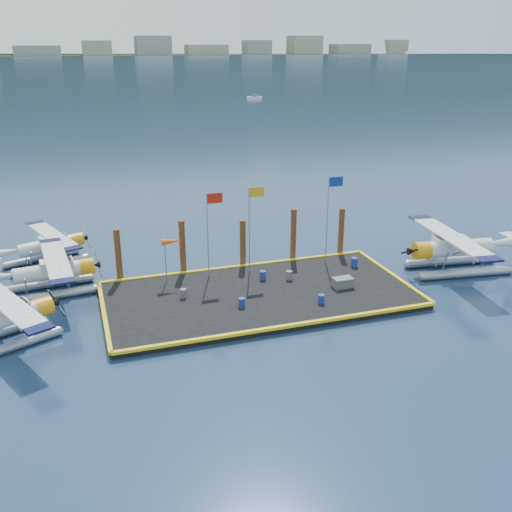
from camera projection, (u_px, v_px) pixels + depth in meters
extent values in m
plane|color=navy|center=(259.00, 298.00, 37.78)|extent=(4000.00, 4000.00, 0.00)
cube|color=black|center=(259.00, 296.00, 37.71)|extent=(20.00, 10.00, 0.40)
cube|color=black|center=(65.00, 54.00, 1017.57)|extent=(3000.00, 500.00, 0.30)
cone|color=black|center=(42.00, 51.00, 1403.81)|extent=(1300.00, 1300.00, 430.00)
cone|color=black|center=(209.00, 51.00, 1431.20)|extent=(1100.00, 1100.00, 360.00)
cone|color=#4A5F63|center=(264.00, 48.00, 2215.69)|extent=(1300.00, 1300.00, 560.00)
cone|color=#4A5F63|center=(345.00, 48.00, 2213.97)|extent=(1000.00, 1000.00, 420.00)
cylinder|color=#949BA2|center=(8.00, 348.00, 31.07)|extent=(5.50, 2.95, 0.56)
cylinder|color=silver|center=(1.00, 320.00, 31.45)|extent=(4.38, 2.77, 1.03)
cube|color=silver|center=(10.00, 311.00, 31.70)|extent=(2.30, 1.80, 0.84)
cube|color=black|center=(14.00, 307.00, 31.81)|extent=(1.60, 1.44, 0.51)
cylinder|color=orange|center=(43.00, 307.00, 33.01)|extent=(1.31, 1.38, 1.09)
cube|color=black|center=(56.00, 303.00, 33.52)|extent=(0.93, 1.91, 1.05)
cube|color=silver|center=(9.00, 304.00, 31.54)|extent=(4.82, 8.23, 0.11)
cube|color=#0B0C38|center=(39.00, 329.00, 28.78)|extent=(1.63, 1.36, 0.12)
cylinder|color=#949BA2|center=(47.00, 284.00, 39.26)|extent=(5.93, 1.15, 0.57)
cylinder|color=#949BA2|center=(49.00, 296.00, 37.46)|extent=(5.93, 1.15, 0.57)
cylinder|color=silver|center=(49.00, 272.00, 37.98)|extent=(4.51, 1.48, 1.05)
cube|color=silver|center=(57.00, 266.00, 38.08)|extent=(2.19, 1.25, 0.86)
cube|color=black|center=(61.00, 263.00, 38.13)|extent=(1.42, 1.13, 0.52)
cylinder|color=orange|center=(87.00, 266.00, 38.92)|extent=(1.06, 1.19, 1.10)
cube|color=black|center=(99.00, 265.00, 39.23)|extent=(0.27, 2.11, 1.07)
cube|color=silver|center=(56.00, 259.00, 37.92)|extent=(2.27, 8.66, 0.11)
cube|color=#0B0C38|center=(50.00, 241.00, 41.43)|extent=(1.51, 0.99, 0.12)
cube|color=#0B0C38|center=(63.00, 281.00, 34.41)|extent=(1.51, 0.99, 0.12)
cylinder|color=#949BA2|center=(42.00, 258.00, 44.16)|extent=(5.43, 2.44, 0.54)
cylinder|color=#949BA2|center=(51.00, 265.00, 42.70)|extent=(5.43, 2.44, 0.54)
cylinder|color=silver|center=(46.00, 246.00, 43.11)|extent=(4.27, 2.38, 0.99)
cube|color=silver|center=(53.00, 241.00, 43.32)|extent=(2.20, 1.61, 0.81)
cube|color=black|center=(56.00, 238.00, 43.41)|extent=(1.51, 1.32, 0.50)
cylinder|color=orange|center=(76.00, 240.00, 44.47)|extent=(1.21, 1.29, 1.04)
cube|color=black|center=(86.00, 238.00, 44.92)|extent=(0.74, 1.90, 1.01)
cube|color=silver|center=(52.00, 235.00, 43.16)|extent=(4.07, 8.07, 0.11)
cube|color=#0B0C38|center=(35.00, 223.00, 46.01)|extent=(1.55, 1.23, 0.12)
cube|color=#0B0C38|center=(72.00, 248.00, 40.31)|extent=(1.55, 1.23, 0.12)
cylinder|color=#949BA2|center=(467.00, 273.00, 41.12)|extent=(6.88, 1.48, 0.66)
cylinder|color=#949BA2|center=(450.00, 261.00, 43.35)|extent=(6.88, 1.48, 0.66)
cylinder|color=silver|center=(458.00, 248.00, 41.68)|extent=(5.25, 1.83, 1.22)
cube|color=silver|center=(450.00, 244.00, 41.42)|extent=(2.56, 1.50, 0.99)
cube|color=black|center=(446.00, 241.00, 41.28)|extent=(1.68, 1.34, 0.61)
cylinder|color=orange|center=(422.00, 251.00, 41.15)|extent=(1.25, 1.41, 1.28)
cube|color=black|center=(409.00, 251.00, 40.98)|extent=(0.36, 2.45, 1.24)
cube|color=silver|center=(451.00, 236.00, 41.23)|extent=(2.84, 10.07, 0.13)
cube|color=#0B0C38|center=(488.00, 259.00, 36.86)|extent=(1.77, 1.19, 0.14)
cube|color=#0B0C38|center=(421.00, 218.00, 45.59)|extent=(1.77, 1.19, 0.14)
cylinder|color=#4F4E53|center=(183.00, 293.00, 36.86)|extent=(0.42, 0.42, 0.58)
cylinder|color=navy|center=(321.00, 299.00, 36.07)|extent=(0.40, 0.40, 0.56)
cylinder|color=#4F4E53|center=(289.00, 275.00, 39.69)|extent=(0.44, 0.44, 0.62)
cylinder|color=navy|center=(242.00, 302.00, 35.57)|extent=(0.41, 0.41, 0.58)
cylinder|color=navy|center=(354.00, 262.00, 41.98)|extent=(0.48, 0.48, 0.68)
cylinder|color=navy|center=(263.00, 275.00, 39.71)|extent=(0.44, 0.44, 0.61)
cube|color=#4F4E53|center=(342.00, 282.00, 38.46)|extent=(1.33, 0.89, 0.66)
cylinder|color=gray|center=(208.00, 236.00, 39.25)|extent=(0.08, 0.08, 6.00)
cube|color=#BA190B|center=(215.00, 198.00, 38.48)|extent=(1.10, 0.03, 0.70)
cylinder|color=gray|center=(249.00, 231.00, 40.09)|extent=(0.08, 0.08, 6.20)
cube|color=orange|center=(257.00, 192.00, 39.29)|extent=(1.10, 0.03, 0.70)
cylinder|color=gray|center=(327.00, 221.00, 41.78)|extent=(0.08, 0.08, 6.50)
cube|color=navy|center=(336.00, 182.00, 40.93)|extent=(1.10, 0.03, 0.70)
cylinder|color=gray|center=(166.00, 261.00, 38.90)|extent=(0.07, 0.07, 3.00)
cone|color=#FB500D|center=(172.00, 241.00, 38.55)|extent=(1.40, 0.44, 0.44)
cylinder|color=#452313|center=(118.00, 257.00, 39.41)|extent=(0.44, 0.44, 4.00)
cylinder|color=#452313|center=(183.00, 249.00, 40.69)|extent=(0.44, 0.44, 4.20)
cylinder|color=#452313|center=(243.00, 245.00, 42.07)|extent=(0.44, 0.44, 3.80)
cylinder|color=#452313|center=(293.00, 236.00, 43.15)|extent=(0.44, 0.44, 4.30)
cylinder|color=#452313|center=(341.00, 233.00, 44.36)|extent=(0.44, 0.44, 4.00)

